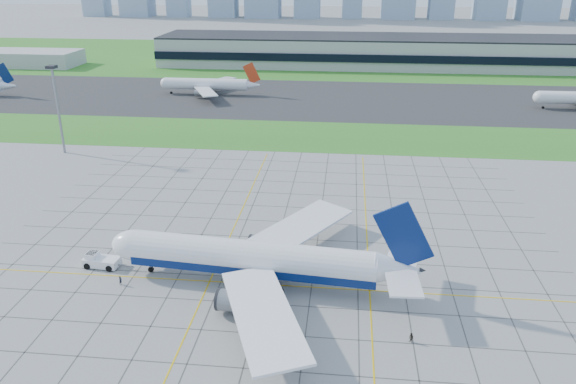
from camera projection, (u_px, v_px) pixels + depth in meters
name	position (u px, v px, depth m)	size (l,w,h in m)	color
ground	(267.00, 279.00, 99.78)	(1400.00, 1400.00, 0.00)	gray
grass_median	(306.00, 136.00, 182.65)	(700.00, 35.00, 0.04)	#307321
asphalt_taxiway	(316.00, 98.00, 233.30)	(700.00, 75.00, 0.04)	#383838
grass_far	(327.00, 58.00, 334.60)	(700.00, 145.00, 0.04)	#307321
apron_markings	(277.00, 249.00, 109.94)	(120.00, 130.00, 0.03)	#474744
terminal	(399.00, 51.00, 304.54)	(260.00, 43.00, 15.80)	#B7B7B2
service_block	(32.00, 58.00, 307.45)	(50.00, 25.00, 8.00)	#B7B7B2
light_mast	(56.00, 99.00, 160.45)	(2.50, 2.50, 25.60)	gray
airliner	(254.00, 259.00, 96.62)	(56.20, 56.72, 17.69)	white
pushback_tug	(100.00, 260.00, 103.47)	(9.70, 3.88, 2.67)	white
crew_near	(120.00, 281.00, 97.59)	(0.61, 0.40, 1.67)	black
crew_far	(411.00, 338.00, 82.64)	(0.79, 0.62, 1.62)	black
distant_jet_1	(208.00, 84.00, 238.80)	(41.05, 42.66, 14.08)	white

